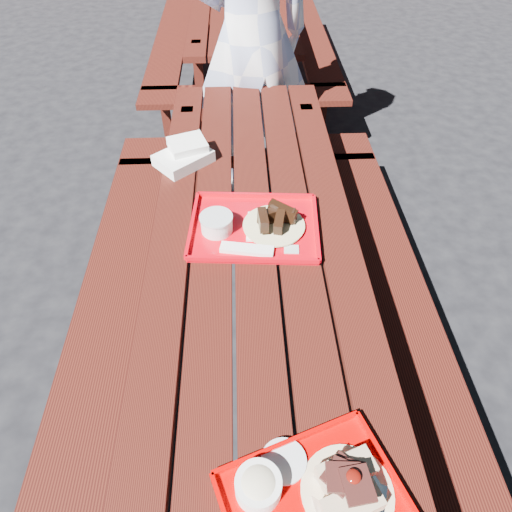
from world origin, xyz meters
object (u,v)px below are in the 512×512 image
picnic_table_near (254,275)px  picnic_table_far (241,19)px  far_tray (252,226)px  person (251,37)px  near_tray (313,495)px

picnic_table_near → picnic_table_far: 2.80m
picnic_table_far → far_tray: (-0.01, -2.75, 0.21)m
far_tray → person: bearing=88.1°
near_tray → far_tray: size_ratio=0.98×
picnic_table_far → picnic_table_near: bearing=-90.0°
near_tray → person: size_ratio=0.25×
picnic_table_far → near_tray: bearing=-88.5°
picnic_table_far → person: person is taller
picnic_table_near → picnic_table_far: bearing=90.0°
picnic_table_far → far_tray: 2.76m
picnic_table_near → person: (0.04, 1.36, 0.39)m
far_tray → near_tray: bearing=-83.5°
picnic_table_far → far_tray: size_ratio=4.97×
picnic_table_near → near_tray: bearing=-83.6°
near_tray → far_tray: bearing=96.5°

